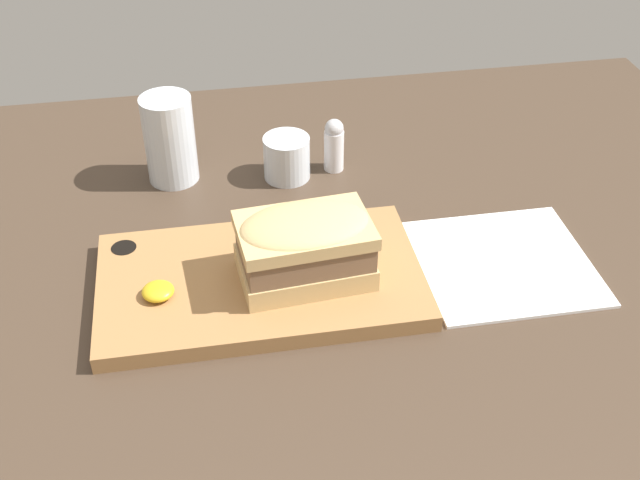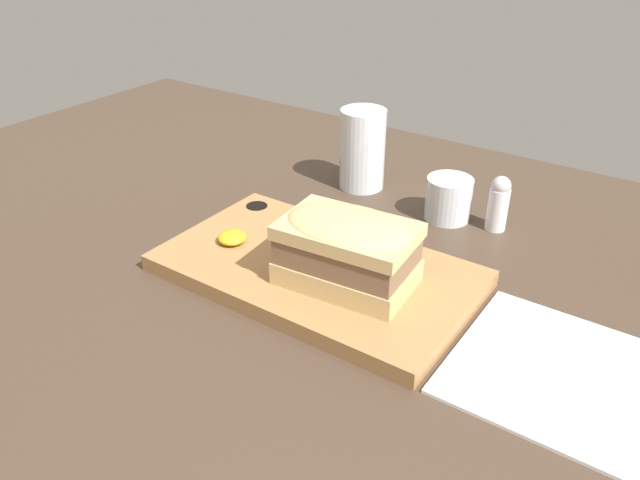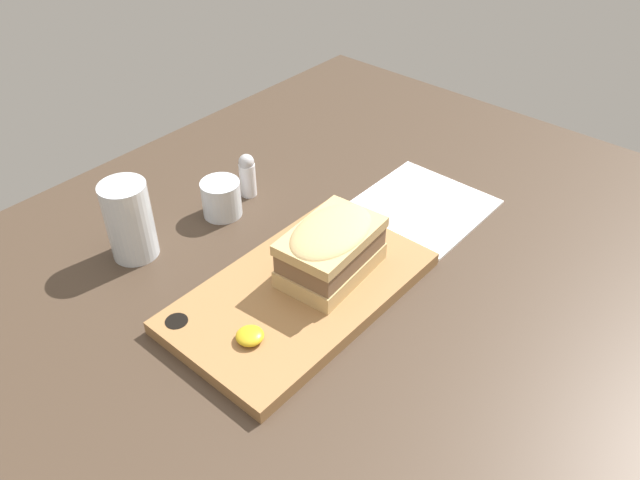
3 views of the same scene
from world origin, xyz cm
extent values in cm
cube|color=#423326|center=(0.00, 0.00, 1.00)|extent=(151.41, 102.70, 2.00)
cube|color=#9E7042|center=(4.56, -0.07, 3.02)|extent=(36.86, 21.34, 2.04)
cylinder|color=black|center=(-10.88, 7.62, 3.58)|extent=(2.99, 2.99, 1.02)
cube|color=tan|center=(9.57, -1.22, 5.35)|extent=(15.34, 10.59, 2.61)
cube|color=brown|center=(9.57, -1.22, 8.17)|extent=(14.73, 10.16, 3.05)
cube|color=tan|center=(9.57, -1.22, 10.48)|extent=(15.34, 10.59, 1.57)
ellipsoid|color=tan|center=(9.57, -1.22, 11.13)|extent=(15.04, 10.38, 2.35)
ellipsoid|color=gold|center=(-6.89, -1.91, 4.75)|extent=(3.57, 3.57, 1.43)
cylinder|color=silver|center=(-4.60, 25.29, 8.12)|extent=(6.87, 6.87, 12.24)
cylinder|color=silver|center=(-4.60, 25.29, 4.95)|extent=(6.05, 6.05, 5.51)
cylinder|color=silver|center=(10.86, 23.00, 5.02)|extent=(6.39, 6.39, 6.04)
cylinder|color=black|center=(10.86, 23.00, 4.48)|extent=(5.75, 5.75, 4.55)
cube|color=white|center=(33.78, -0.67, 2.20)|extent=(20.27, 19.61, 0.40)
cylinder|color=white|center=(17.60, 23.88, 4.97)|extent=(2.76, 2.76, 5.94)
sphere|color=#B7B7BC|center=(17.60, 23.88, 8.43)|extent=(2.62, 2.62, 2.62)
camera|label=1|loc=(-0.75, -70.49, 62.38)|focal=45.00mm
camera|label=2|loc=(40.41, -51.15, 43.03)|focal=35.00mm
camera|label=3|loc=(-41.49, -43.42, 62.21)|focal=35.00mm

